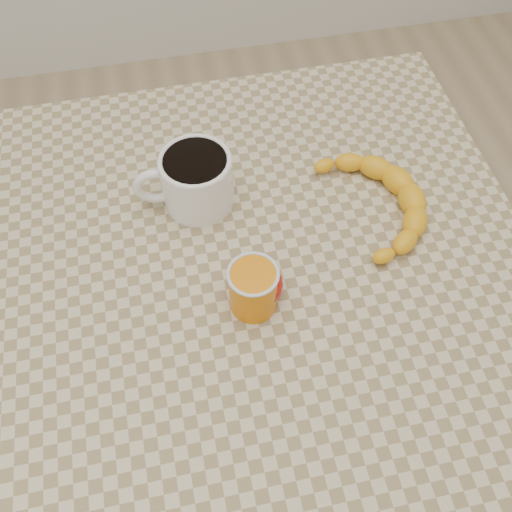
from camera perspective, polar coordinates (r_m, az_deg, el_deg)
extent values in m
plane|color=tan|center=(1.49, 0.00, -16.79)|extent=(3.00, 3.00, 0.00)
cube|color=#BFB087|center=(0.82, 0.00, -1.56)|extent=(0.80, 0.80, 0.04)
cube|color=olive|center=(0.86, 0.00, -3.35)|extent=(0.74, 0.74, 0.06)
cylinder|color=olive|center=(1.34, -17.97, -0.32)|extent=(0.05, 0.05, 0.71)
cylinder|color=olive|center=(1.39, 11.22, 4.65)|extent=(0.05, 0.05, 0.71)
cylinder|color=white|center=(0.84, -5.89, 7.45)|extent=(0.11, 0.11, 0.09)
cylinder|color=black|center=(0.81, -6.13, 9.28)|extent=(0.09, 0.09, 0.01)
torus|color=white|center=(0.81, -6.16, 9.46)|extent=(0.11, 0.11, 0.01)
torus|color=white|center=(0.84, -9.98, 6.89)|extent=(0.07, 0.02, 0.07)
cylinder|color=orange|center=(0.74, -0.28, -3.36)|extent=(0.06, 0.06, 0.08)
torus|color=silver|center=(0.70, -0.29, -1.80)|extent=(0.07, 0.07, 0.00)
ellipsoid|color=#A30508|center=(0.75, 0.07, -2.83)|extent=(0.08, 0.08, 0.06)
cylinder|color=#382311|center=(0.72, 0.07, -1.73)|extent=(0.01, 0.01, 0.01)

